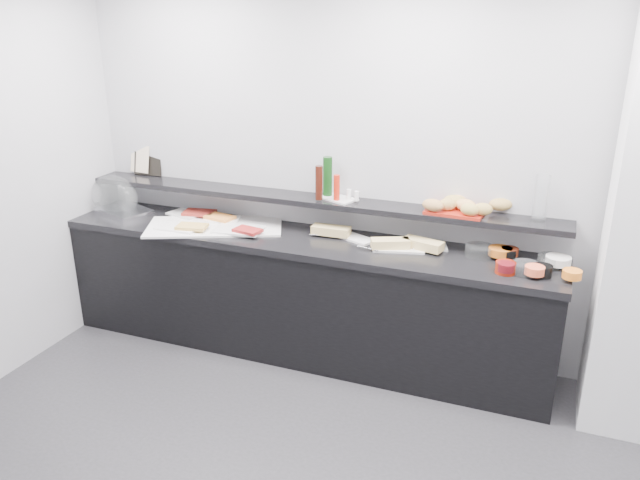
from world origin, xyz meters
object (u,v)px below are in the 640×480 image
(condiment_tray, at_px, (338,198))
(bread_tray, at_px, (455,211))
(cloche_base, at_px, (125,211))
(sandwich_plate_mid, at_px, (399,249))
(carafe, at_px, (541,198))
(framed_print, at_px, (148,159))

(condiment_tray, distance_m, bread_tray, 0.83)
(cloche_base, height_order, bread_tray, bread_tray)
(sandwich_plate_mid, bearing_deg, carafe, -1.55)
(condiment_tray, bearing_deg, framed_print, -161.73)
(condiment_tray, relative_size, carafe, 0.88)
(cloche_base, xyz_separation_m, sandwich_plate_mid, (2.22, 0.02, -0.01))
(condiment_tray, height_order, bread_tray, bread_tray)
(bread_tray, distance_m, carafe, 0.54)
(bread_tray, xyz_separation_m, carafe, (0.52, 0.01, 0.14))
(bread_tray, bearing_deg, carafe, 4.51)
(condiment_tray, relative_size, bread_tray, 0.71)
(bread_tray, bearing_deg, framed_print, -179.38)
(cloche_base, height_order, framed_print, framed_print)
(cloche_base, xyz_separation_m, condiment_tray, (1.72, 0.19, 0.24))
(cloche_base, relative_size, carafe, 1.42)
(condiment_tray, distance_m, carafe, 1.37)
(cloche_base, bearing_deg, carafe, 24.78)
(condiment_tray, bearing_deg, cloche_base, -151.61)
(cloche_base, height_order, sandwich_plate_mid, cloche_base)
(sandwich_plate_mid, bearing_deg, framed_print, 158.51)
(cloche_base, xyz_separation_m, framed_print, (0.05, 0.30, 0.36))
(cloche_base, distance_m, condiment_tray, 1.75)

